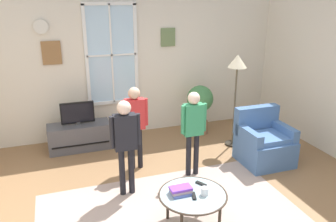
# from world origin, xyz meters

# --- Properties ---
(ground_plane) EXTENTS (6.51, 5.94, 0.02)m
(ground_plane) POSITION_xyz_m (0.00, 0.00, -0.01)
(ground_plane) COLOR olive
(back_wall) EXTENTS (5.91, 0.17, 2.94)m
(back_wall) POSITION_xyz_m (-0.01, 2.73, 1.47)
(back_wall) COLOR beige
(back_wall) RESTS_ON ground_plane
(area_rug) EXTENTS (3.19, 2.06, 0.01)m
(area_rug) POSITION_xyz_m (-0.17, -0.18, 0.00)
(area_rug) COLOR tan
(area_rug) RESTS_ON ground_plane
(tv_stand) EXTENTS (1.06, 0.44, 0.46)m
(tv_stand) POSITION_xyz_m (-1.04, 2.20, 0.23)
(tv_stand) COLOR #4C4C51
(tv_stand) RESTS_ON ground_plane
(television) EXTENTS (0.56, 0.08, 0.40)m
(television) POSITION_xyz_m (-1.04, 2.19, 0.67)
(television) COLOR #4C4C4C
(television) RESTS_ON tv_stand
(armchair) EXTENTS (0.76, 0.74, 0.87)m
(armchair) POSITION_xyz_m (1.73, 0.72, 0.33)
(armchair) COLOR #476B9E
(armchair) RESTS_ON ground_plane
(coffee_table) EXTENTS (0.79, 0.79, 0.44)m
(coffee_table) POSITION_xyz_m (0.00, -0.42, 0.41)
(coffee_table) COLOR #99B2B7
(coffee_table) RESTS_ON ground_plane
(book_stack) EXTENTS (0.25, 0.18, 0.09)m
(book_stack) POSITION_xyz_m (-0.13, -0.37, 0.48)
(book_stack) COLOR #5467B7
(book_stack) RESTS_ON coffee_table
(cup) EXTENTS (0.09, 0.09, 0.09)m
(cup) POSITION_xyz_m (0.12, -0.48, 0.49)
(cup) COLOR white
(cup) RESTS_ON coffee_table
(remote_near_books) EXTENTS (0.11, 0.14, 0.02)m
(remote_near_books) POSITION_xyz_m (0.17, -0.27, 0.45)
(remote_near_books) COLOR black
(remote_near_books) RESTS_ON coffee_table
(remote_near_cup) EXTENTS (0.07, 0.15, 0.02)m
(remote_near_cup) POSITION_xyz_m (-0.01, -0.48, 0.45)
(remote_near_cup) COLOR black
(remote_near_cup) RESTS_ON coffee_table
(person_green_shirt) EXTENTS (0.39, 0.18, 1.30)m
(person_green_shirt) POSITION_xyz_m (0.48, 0.71, 0.81)
(person_green_shirt) COLOR black
(person_green_shirt) RESTS_ON ground_plane
(person_red_shirt) EXTENTS (0.40, 0.18, 1.31)m
(person_red_shirt) POSITION_xyz_m (-0.27, 1.18, 0.82)
(person_red_shirt) COLOR black
(person_red_shirt) RESTS_ON ground_plane
(person_black_shirt) EXTENTS (0.40, 0.18, 1.33)m
(person_black_shirt) POSITION_xyz_m (-0.56, 0.51, 0.84)
(person_black_shirt) COLOR black
(person_black_shirt) RESTS_ON ground_plane
(potted_plant_by_window) EXTENTS (0.51, 0.51, 0.96)m
(potted_plant_by_window) POSITION_xyz_m (1.26, 2.19, 0.60)
(potted_plant_by_window) COLOR #9E6B4C
(potted_plant_by_window) RESTS_ON ground_plane
(floor_lamp) EXTENTS (0.32, 0.32, 1.65)m
(floor_lamp) POSITION_xyz_m (1.59, 1.47, 1.38)
(floor_lamp) COLOR black
(floor_lamp) RESTS_ON ground_plane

